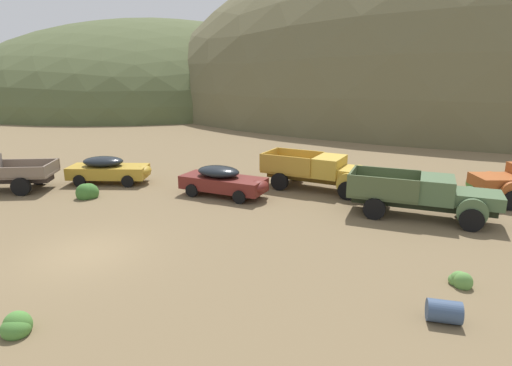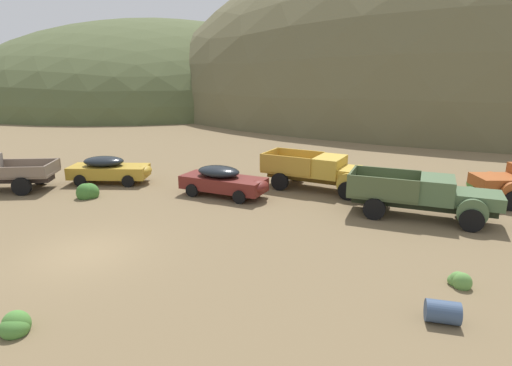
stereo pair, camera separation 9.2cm
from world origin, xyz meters
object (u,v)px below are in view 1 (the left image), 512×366
truck_weathered_green (432,196)px  oil_drum_tipped (444,311)px  car_mustard (111,169)px  car_oxblood (225,181)px  truck_faded_yellow (326,172)px

truck_weathered_green → oil_drum_tipped: 8.51m
car_mustard → truck_weathered_green: bearing=-18.6°
car_mustard → car_oxblood: 7.29m
car_oxblood → truck_weathered_green: truck_weathered_green is taller
oil_drum_tipped → truck_weathered_green: bearing=80.3°
car_mustard → truck_weathered_green: size_ratio=0.74×
car_mustard → oil_drum_tipped: 19.34m
car_oxblood → truck_weathered_green: bearing=5.0°
car_oxblood → oil_drum_tipped: 13.15m
truck_faded_yellow → truck_weathered_green: (4.61, -3.76, -0.00)m
truck_weathered_green → oil_drum_tipped: bearing=-87.6°
truck_faded_yellow → truck_weathered_green: same height
car_mustard → truck_weathered_green: 17.21m
car_mustard → car_oxblood: bearing=-19.1°
car_mustard → truck_weathered_green: truck_weathered_green is taller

